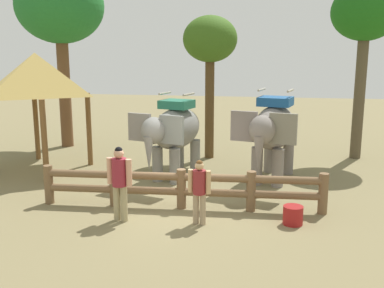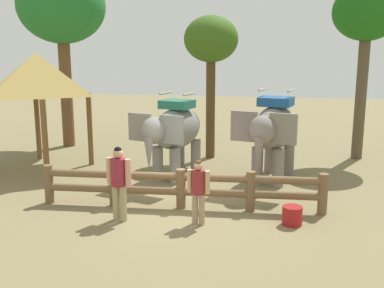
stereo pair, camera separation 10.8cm
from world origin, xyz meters
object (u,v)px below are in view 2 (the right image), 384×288
tree_far_right (211,43)px  tourist_man_in_blue (198,188)px  log_fence (181,186)px  feed_bucket (292,216)px  tree_far_left (367,16)px  tree_back_center (62,8)px  elephant_center (273,130)px  elephant_near_left (174,131)px  tourist_woman_in_black (119,178)px  thatched_shelter (37,75)px

tree_far_right → tourist_man_in_blue: bearing=-83.9°
log_fence → feed_bucket: (2.82, -0.62, -0.38)m
log_fence → tree_far_right: tree_far_right is taller
tree_far_left → tree_far_right: tree_far_left is taller
tourist_man_in_blue → tree_back_center: 11.61m
tourist_man_in_blue → feed_bucket: (2.19, 0.39, -0.68)m
log_fence → tree_far_left: size_ratio=1.14×
tree_back_center → feed_bucket: 13.10m
tree_back_center → log_fence: bearing=-46.7°
tree_far_right → elephant_center: bearing=-49.4°
elephant_center → tree_far_left: 6.09m
log_fence → tree_back_center: (-6.44, 6.82, 5.14)m
elephant_near_left → tree_far_right: size_ratio=0.62×
tourist_man_in_blue → tree_far_right: bearing=96.1°
tourist_woman_in_black → tree_far_right: size_ratio=0.34×
tree_back_center → tourist_woman_in_black: bearing=-56.9°
thatched_shelter → tree_far_left: (11.00, 3.75, 2.02)m
tourist_man_in_blue → tree_far_left: tree_far_left is taller
tree_far_left → elephant_center: bearing=-130.3°
tree_far_left → feed_bucket: tree_far_left is taller
elephant_near_left → tree_far_right: 4.16m
tree_far_right → feed_bucket: bearing=-65.5°
tree_back_center → feed_bucket: (9.26, -7.44, -5.52)m
elephant_near_left → thatched_shelter: bearing=177.3°
tourist_man_in_blue → tree_far_left: size_ratio=0.24×
elephant_center → tree_back_center: tree_back_center is taller
tourist_man_in_blue → elephant_near_left: bearing=111.0°
thatched_shelter → feed_bucket: thatched_shelter is taller
log_fence → elephant_near_left: size_ratio=2.26×
tree_far_right → feed_bucket: 8.14m
thatched_shelter → tree_back_center: tree_back_center is taller
feed_bucket → elephant_near_left: bearing=137.0°
elephant_near_left → tree_far_right: (0.71, 3.03, 2.77)m
tree_back_center → tree_far_right: size_ratio=1.39×
elephant_near_left → tree_far_right: bearing=76.7°
thatched_shelter → tree_far_right: tree_far_right is taller
thatched_shelter → elephant_near_left: bearing=-2.7°
feed_bucket → tree_far_left: bearing=70.4°
tourist_man_in_blue → feed_bucket: tourist_man_in_blue is taller
tree_far_left → tree_back_center: bearing=179.6°
elephant_center → thatched_shelter: (-7.84, -0.03, 1.63)m
tree_back_center → thatched_shelter: bearing=-77.0°
thatched_shelter → log_fence: bearing=-28.3°
tourist_woman_in_black → feed_bucket: (4.09, 0.50, -0.83)m
tourist_woman_in_black → thatched_shelter: thatched_shelter is taller
elephant_center → log_fence: bearing=-127.2°
elephant_near_left → log_fence: bearing=-73.7°
thatched_shelter → feed_bucket: size_ratio=8.44×
elephant_center → tree_far_left: tree_far_left is taller
log_fence → tree_back_center: tree_back_center is taller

